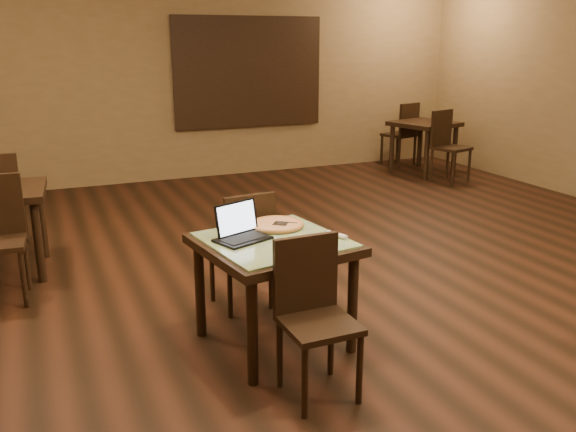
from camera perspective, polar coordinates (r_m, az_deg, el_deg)
name	(u,v)px	position (r m, az deg, el deg)	size (l,w,h in m)	color
ground	(395,293)	(5.19, 10.02, -7.15)	(10.00, 10.00, 0.00)	black
wall_back	(216,76)	(9.36, -6.72, 12.84)	(8.00, 0.02, 3.00)	olive
mural	(249,72)	(9.48, -3.69, 13.26)	(2.34, 0.05, 1.64)	#285C94
tiled_table	(274,254)	(4.08, -1.34, -3.53)	(1.05, 1.05, 0.76)	black
chair_main_near	(313,307)	(3.60, 2.36, -8.53)	(0.41, 0.41, 0.94)	black
chair_main_far	(245,244)	(4.67, -4.05, -2.63)	(0.45, 0.45, 0.94)	black
laptop	(240,229)	(4.05, -4.53, -1.26)	(0.40, 0.37, 0.23)	black
plate	(315,242)	(3.97, 2.57, -2.42)	(0.23, 0.23, 0.01)	white
pizza_slice	(315,239)	(3.96, 2.58, -2.19)	(0.20, 0.20, 0.02)	beige
pizza_pan	(277,226)	(4.30, -1.05, -0.98)	(0.33, 0.33, 0.01)	silver
pizza_whole	(277,224)	(4.29, -1.05, -0.78)	(0.38, 0.38, 0.03)	beige
spatula	(281,224)	(4.28, -0.71, -0.73)	(0.10, 0.24, 0.01)	silver
napkin_roll	(337,235)	(4.08, 4.62, -1.79)	(0.09, 0.16, 0.04)	white
other_table_a	(424,131)	(9.79, 12.62, 7.80)	(1.06, 1.06, 0.80)	black
other_table_a_chair_near	(447,142)	(9.31, 14.64, 6.74)	(0.56, 0.56, 1.04)	black
other_table_a_chair_far	(403,131)	(10.31, 10.74, 7.87)	(0.56, 0.56, 1.04)	black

